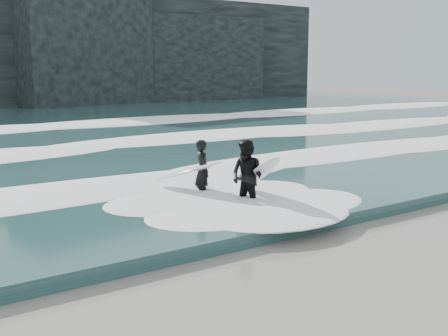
% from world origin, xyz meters
% --- Properties ---
extents(sea, '(90.00, 52.00, 0.30)m').
position_xyz_m(sea, '(0.00, 29.00, 0.15)').
color(sea, '#244849').
rests_on(sea, ground).
extents(foam_near, '(60.00, 3.20, 0.20)m').
position_xyz_m(foam_near, '(0.00, 9.00, 0.40)').
color(foam_near, white).
rests_on(foam_near, sea).
extents(foam_mid, '(60.00, 4.00, 0.24)m').
position_xyz_m(foam_mid, '(0.00, 16.00, 0.42)').
color(foam_mid, white).
rests_on(foam_mid, sea).
extents(foam_far, '(60.00, 4.80, 0.30)m').
position_xyz_m(foam_far, '(0.00, 25.00, 0.45)').
color(foam_far, white).
rests_on(foam_far, sea).
extents(surfer_left, '(1.32, 2.22, 1.64)m').
position_xyz_m(surfer_left, '(-1.57, 6.82, 0.83)').
color(surfer_left, black).
rests_on(surfer_left, ground).
extents(surfer_right, '(1.35, 1.89, 1.78)m').
position_xyz_m(surfer_right, '(-1.14, 5.26, 0.89)').
color(surfer_right, black).
rests_on(surfer_right, ground).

